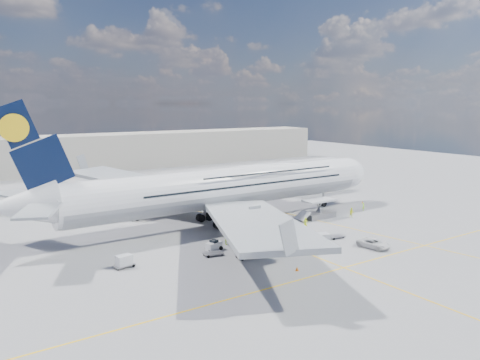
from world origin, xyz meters
TOP-DOWN VIEW (x-y plane):
  - ground at (0.00, 0.00)m, footprint 300.00×300.00m
  - taxi_line_main at (0.00, 0.00)m, footprint 0.25×220.00m
  - taxi_line_cross at (0.00, -20.00)m, footprint 120.00×0.25m
  - taxi_line_diag at (14.00, 10.00)m, footprint 14.16×99.06m
  - airliner at (0.26, 10.00)m, footprint 77.26×79.15m
  - jet_bridge at (29.81, 20.94)m, footprint 18.80×12.10m
  - cargo_loader at (16.82, 2.89)m, footprint 8.53×3.20m
  - terminal at (0.00, 95.00)m, footprint 180.00×16.00m
  - tree_line at (40.00, 140.00)m, footprint 160.00×6.00m
  - dolly_row_a at (-12.21, -5.49)m, footprint 3.13×2.06m
  - dolly_row_b at (-8.60, -9.12)m, footprint 3.60×2.54m
  - dolly_row_c at (-4.60, -0.62)m, footprint 3.44×2.28m
  - dolly_back at (-25.00, -3.07)m, footprint 2.98×1.88m
  - dolly_nose_far at (9.51, -9.24)m, footprint 2.96×1.82m
  - dolly_nose_near at (4.16, -11.17)m, footprint 3.71×2.71m
  - baggage_tug at (-10.79, -3.34)m, footprint 2.85×1.83m
  - catering_truck_inner at (-12.06, 21.97)m, footprint 6.54×3.46m
  - catering_truck_outer at (-15.19, 47.09)m, footprint 7.24×4.18m
  - service_van at (10.39, -16.34)m, footprint 3.15×5.55m
  - crew_nose at (29.15, 2.19)m, footprint 0.73×0.71m
  - crew_loader at (22.53, -0.62)m, footprint 1.22×1.17m
  - crew_wing at (-7.75, -2.03)m, footprint 0.67×1.04m
  - crew_van at (10.41, -0.56)m, footprint 0.95×0.91m
  - crew_tug at (2.43, -8.68)m, footprint 1.08×0.64m
  - cone_nose at (34.71, 7.31)m, footprint 0.41×0.41m
  - cone_wing_left_inner at (-3.14, 26.07)m, footprint 0.41×0.41m
  - cone_wing_left_outer at (-20.48, 40.59)m, footprint 0.42×0.42m
  - cone_wing_right_inner at (-9.34, -9.01)m, footprint 0.44×0.44m
  - cone_wing_right_outer at (-6.12, -17.31)m, footprint 0.46×0.46m

SIDE VIEW (x-z plane):
  - ground at x=0.00m, z-range 0.00..0.00m
  - taxi_line_main at x=0.00m, z-range 0.00..0.01m
  - taxi_line_cross at x=0.00m, z-range 0.00..0.01m
  - taxi_line_diag at x=14.00m, z-range 0.00..0.01m
  - cone_nose at x=34.71m, z-range -0.01..0.51m
  - cone_wing_left_inner at x=-3.14m, z-range -0.01..0.52m
  - cone_wing_left_outer at x=-20.48m, z-range -0.01..0.52m
  - cone_wing_right_inner at x=-9.34m, z-range -0.01..0.55m
  - cone_wing_right_outer at x=-6.12m, z-range -0.01..0.57m
  - dolly_nose_far at x=9.51m, z-range 0.11..0.52m
  - dolly_row_a at x=-12.21m, z-range 0.12..0.54m
  - dolly_row_b at x=-8.60m, z-range 0.13..0.61m
  - baggage_tug at x=-10.79m, z-range -0.10..1.55m
  - service_van at x=10.39m, z-range 0.00..1.46m
  - crew_van at x=10.41m, z-range 0.00..1.63m
  - crew_wing at x=-7.75m, z-range 0.00..1.64m
  - crew_tug at x=2.43m, z-range 0.00..1.65m
  - crew_nose at x=29.15m, z-range 0.00..1.69m
  - dolly_back at x=-25.00m, z-range 0.07..1.83m
  - crew_loader at x=22.53m, z-range 0.00..1.97m
  - dolly_row_c at x=-4.60m, z-range 0.08..2.08m
  - dolly_nose_near at x=4.16m, z-range 0.08..2.19m
  - cargo_loader at x=16.82m, z-range -0.59..3.09m
  - catering_truck_inner at x=-12.06m, z-range -0.10..3.60m
  - catering_truck_outer at x=-15.19m, z-range -0.14..3.91m
  - tree_line at x=40.00m, z-range 0.00..8.00m
  - terminal at x=0.00m, z-range 0.00..12.00m
  - jet_bridge at x=29.81m, z-range 2.60..11.10m
  - airliner at x=0.26m, z-range -4.98..18.72m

